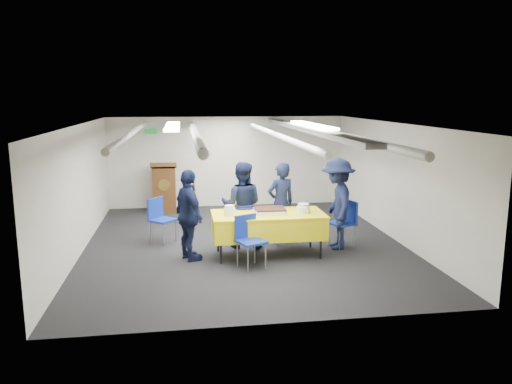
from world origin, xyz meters
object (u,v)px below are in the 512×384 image
at_px(chair_near, 249,236).
at_px(podium, 164,187).
at_px(sheet_cake, 270,211).
at_px(sailor_d, 337,204).
at_px(chair_right, 346,219).
at_px(sailor_c, 189,215).
at_px(sailor_a, 281,203).
at_px(sailor_b, 242,205).
at_px(serving_table, 268,225).
at_px(chair_left, 160,215).

bearing_deg(chair_near, podium, 109.13).
bearing_deg(sheet_cake, sailor_d, 10.06).
height_order(sheet_cake, chair_right, chair_right).
distance_m(sheet_cake, sailor_c, 1.43).
bearing_deg(podium, chair_near, -70.87).
distance_m(chair_near, chair_right, 2.17).
distance_m(sailor_a, sailor_d, 1.08).
height_order(chair_near, sailor_c, sailor_c).
height_order(podium, sailor_a, sailor_a).
height_order(sheet_cake, sailor_d, sailor_d).
height_order(chair_near, sailor_b, sailor_b).
height_order(serving_table, podium, podium).
distance_m(chair_left, sailor_d, 3.42).
relative_size(chair_near, sailor_d, 0.51).
bearing_deg(podium, serving_table, -63.05).
height_order(serving_table, chair_left, chair_left).
bearing_deg(sailor_c, sailor_d, -107.14).
height_order(chair_left, sailor_d, sailor_d).
bearing_deg(sheet_cake, chair_near, -129.28).
bearing_deg(serving_table, sailor_b, 125.01).
bearing_deg(chair_right, chair_left, 167.45).
relative_size(chair_left, sailor_d, 0.51).
xyz_separation_m(chair_right, sailor_c, (-2.94, -0.39, 0.26)).
xyz_separation_m(sheet_cake, chair_left, (-1.98, 1.12, -0.29)).
height_order(podium, chair_right, podium).
height_order(serving_table, sailor_a, sailor_a).
bearing_deg(sheet_cake, serving_table, -168.38).
distance_m(serving_table, sailor_a, 0.84).
xyz_separation_m(chair_near, chair_left, (-1.52, 1.68, 0.00)).
distance_m(sailor_a, sailor_c, 1.92).
xyz_separation_m(podium, sailor_b, (1.53, -3.23, 0.20)).
relative_size(podium, sailor_b, 0.77).
height_order(chair_right, sailor_a, sailor_a).
distance_m(serving_table, chair_left, 2.25).
bearing_deg(podium, sailor_d, -47.48).
distance_m(chair_near, sailor_d, 1.96).
xyz_separation_m(podium, sailor_c, (0.54, -3.86, 0.18)).
height_order(sailor_a, sailor_d, sailor_d).
xyz_separation_m(sheet_cake, sailor_c, (-1.42, -0.06, -0.02)).
bearing_deg(sheet_cake, chair_left, 150.57).
relative_size(podium, chair_right, 1.44).
distance_m(chair_left, sailor_b, 1.66).
bearing_deg(serving_table, sailor_a, 62.77).
distance_m(chair_left, sailor_c, 1.32).
height_order(chair_left, sailor_b, sailor_b).
relative_size(sheet_cake, sailor_d, 0.33).
height_order(podium, sailor_d, sailor_d).
relative_size(serving_table, chair_right, 2.28).
xyz_separation_m(sailor_b, sailor_d, (1.74, -0.34, 0.04)).
xyz_separation_m(sheet_cake, podium, (-1.97, 3.80, -0.20)).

